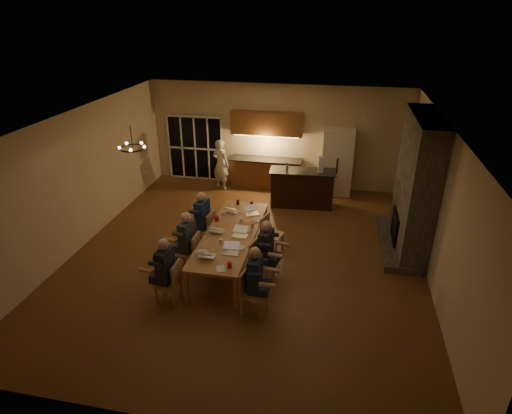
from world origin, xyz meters
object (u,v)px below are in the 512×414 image
(person_right_near, at_px, (255,280))
(person_left_far, at_px, (203,219))
(mug_mid, at_px, (241,220))
(redcup_far, at_px, (252,203))
(dining_table, at_px, (231,247))
(standing_person, at_px, (221,164))
(chair_left_far, at_px, (204,228))
(laptop_b, at_px, (230,248))
(person_left_near, at_px, (166,271))
(can_silver, at_px, (226,245))
(chair_left_mid, at_px, (188,252))
(laptop_c, at_px, (217,227))
(chair_right_near, at_px, (254,293))
(person_right_mid, at_px, (266,251))
(chandelier, at_px, (133,148))
(can_cola, at_px, (238,202))
(bar_island, at_px, (302,188))
(bar_bottle, at_px, (287,166))
(can_right, at_px, (252,225))
(chair_right_mid, at_px, (263,261))
(refrigerator, at_px, (337,162))
(chair_left_near, at_px, (168,282))
(plate_left, at_px, (202,253))
(bar_blender, at_px, (321,165))
(plate_far, at_px, (257,220))
(person_left_mid, at_px, (188,241))
(laptop_f, at_px, (252,210))
(chair_right_far, at_px, (273,234))
(redcup_mid, at_px, (217,219))
(plate_near, at_px, (238,248))
(redcup_near, at_px, (229,265))
(laptop_d, at_px, (240,232))
(mug_front, at_px, (221,241))
(mug_back, at_px, (224,214))

(person_right_near, bearing_deg, person_left_far, 39.43)
(mug_mid, distance_m, redcup_far, 0.93)
(dining_table, bearing_deg, standing_person, 108.58)
(chair_left_far, bearing_deg, laptop_b, 43.92)
(person_left_near, bearing_deg, can_silver, 142.90)
(chair_left_mid, distance_m, laptop_c, 0.85)
(chair_right_near, relative_size, can_silver, 7.42)
(dining_table, distance_m, person_right_mid, 1.07)
(chair_left_far, distance_m, chandelier, 2.76)
(mug_mid, bearing_deg, can_cola, 108.09)
(bar_island, height_order, bar_bottle, bar_bottle)
(can_right, bearing_deg, standing_person, 115.42)
(redcup_far, height_order, can_silver, same)
(chair_right_mid, bearing_deg, can_cola, 41.67)
(refrigerator, xyz_separation_m, bar_island, (-0.93, -1.14, -0.46))
(chair_left_near, xyz_separation_m, can_silver, (0.91, 0.99, 0.37))
(chair_left_far, xyz_separation_m, plate_left, (0.48, -1.58, 0.31))
(mug_mid, relative_size, bar_blender, 0.22)
(laptop_c, height_order, redcup_far, laptop_c)
(plate_far, bearing_deg, chair_left_mid, -137.16)
(bar_island, xyz_separation_m, person_left_mid, (-2.10, -3.78, 0.15))
(chair_left_far, relative_size, can_silver, 7.42)
(chair_left_far, relative_size, plate_left, 3.38)
(laptop_f, bearing_deg, dining_table, -135.56)
(chair_right_far, xyz_separation_m, plate_far, (-0.38, 0.04, 0.31))
(refrigerator, relative_size, redcup_mid, 16.67)
(person_left_mid, height_order, person_right_mid, same)
(person_right_near, height_order, bar_bottle, person_right_near)
(refrigerator, distance_m, plate_near, 5.41)
(dining_table, distance_m, plate_near, 0.79)
(dining_table, distance_m, plate_left, 1.10)
(chandelier, distance_m, plate_far, 3.25)
(chandelier, bearing_deg, refrigerator, 51.31)
(redcup_near, xyz_separation_m, redcup_mid, (-0.78, 1.83, 0.00))
(chair_left_mid, height_order, laptop_d, laptop_d)
(bar_bottle, bearing_deg, can_right, -97.47)
(chair_left_far, xyz_separation_m, redcup_near, (1.15, -1.97, 0.37))
(laptop_b, bearing_deg, mug_front, 127.75)
(chair_right_near, distance_m, laptop_b, 1.12)
(mug_back, xyz_separation_m, redcup_mid, (-0.09, -0.30, 0.01))
(refrigerator, xyz_separation_m, dining_table, (-2.18, -4.45, -0.62))
(chandelier, distance_m, mug_back, 2.76)
(chair_right_mid, bearing_deg, chair_right_far, 14.05)
(chair_left_mid, distance_m, mug_front, 0.83)
(can_right, relative_size, plate_far, 0.52)
(person_left_near, distance_m, mug_front, 1.37)
(can_silver, distance_m, bar_blender, 4.30)
(refrigerator, relative_size, redcup_near, 16.67)
(dining_table, relative_size, chair_left_near, 3.70)
(mug_front, distance_m, plate_far, 1.30)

